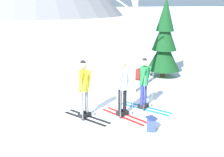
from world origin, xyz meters
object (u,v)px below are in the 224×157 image
skier_in_green (144,81)px  birch_tree_tall (135,32)px  backpack_on_snow_front (151,124)px  skier_in_yellow (84,86)px  pine_tree_near (164,42)px  skier_in_white (123,85)px

skier_in_green → birch_tree_tall: (0.53, 1.52, 1.41)m
backpack_on_snow_front → skier_in_yellow: bearing=130.3°
skier_in_green → skier_in_yellow: bearing=176.5°
pine_tree_near → skier_in_white: bearing=-139.9°
skier_in_yellow → backpack_on_snow_front: skier_in_yellow is taller
skier_in_yellow → skier_in_green: size_ratio=1.04×
pine_tree_near → backpack_on_snow_front: pine_tree_near is taller
skier_in_white → backpack_on_snow_front: skier_in_white is taller
backpack_on_snow_front → skier_in_white: bearing=101.7°
skier_in_yellow → skier_in_green: bearing=-3.5°
skier_in_yellow → skier_in_green: skier_in_yellow is taller
skier_in_yellow → birch_tree_tall: size_ratio=0.39×
skier_in_yellow → backpack_on_snow_front: bearing=-49.7°
birch_tree_tall → backpack_on_snow_front: (-1.18, -3.00, -2.17)m
pine_tree_near → backpack_on_snow_front: bearing=-128.8°
skier_in_yellow → skier_in_white: skier_in_white is taller
skier_in_white → birch_tree_tall: birch_tree_tall is taller
skier_in_yellow → skier_in_white: bearing=-19.1°
pine_tree_near → skier_in_yellow: bearing=-150.1°
pine_tree_near → birch_tree_tall: bearing=-149.0°
skier_in_white → backpack_on_snow_front: 1.49m
skier_in_white → backpack_on_snow_front: (0.25, -1.22, -0.82)m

